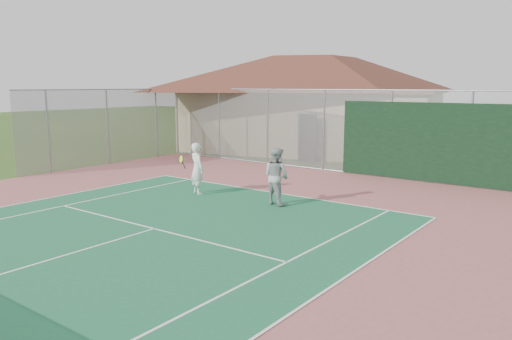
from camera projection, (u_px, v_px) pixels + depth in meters
The scene contains 6 objects.
back_fence at pixel (393, 137), 19.71m from camera, with size 20.08×0.11×3.53m.
side_fence_left at pixel (108, 127), 23.35m from camera, with size 0.08×9.00×3.50m.
clubhouse at pixel (315, 94), 28.69m from camera, with size 16.36×12.66×6.31m.
bleachers at pixel (237, 138), 29.22m from camera, with size 3.52×2.39×1.21m.
player_white_front at pixel (197, 169), 16.91m from camera, with size 1.00×0.72×1.75m.
player_grey_back at pixel (276, 177), 15.42m from camera, with size 0.98×0.82×1.79m.
Camera 1 is at (9.61, -1.97, 3.69)m, focal length 35.00 mm.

